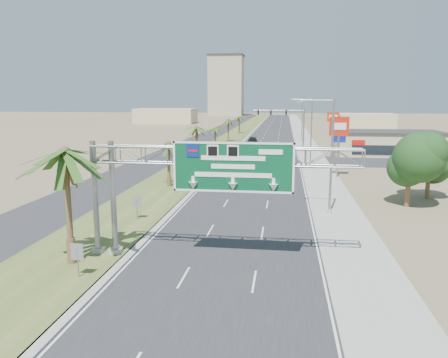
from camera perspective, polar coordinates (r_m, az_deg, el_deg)
ground at (r=18.97m, az=-4.11°, el=-21.33°), size 600.00×600.00×0.00m
road at (r=126.20m, az=6.32°, el=5.85°), size 12.00×300.00×0.02m
sidewalk_right at (r=126.25m, az=10.19°, el=5.77°), size 4.00×300.00×0.10m
median_grass at (r=126.87m, az=1.77°, el=5.96°), size 7.00×300.00×0.12m
opposing_road at (r=127.80m, az=-1.37°, el=5.97°), size 8.00×300.00×0.02m
sign_gantry at (r=26.37m, az=-2.09°, el=1.88°), size 16.75×1.24×7.50m
palm_near at (r=27.09m, az=-20.08°, el=3.35°), size 5.70×5.70×8.35m
palm_row_b at (r=49.75m, az=-7.29°, el=4.50°), size 3.99×3.99×5.95m
palm_row_c at (r=65.21m, az=-3.63°, el=6.63°), size 3.99×3.99×6.75m
palm_row_d at (r=82.97m, az=-1.13°, el=6.60°), size 3.99×3.99×5.45m
palm_row_e at (r=101.71m, az=0.55°, el=7.69°), size 3.99×3.99×6.15m
palm_row_f at (r=126.53m, az=2.01°, el=8.05°), size 3.99×3.99×5.75m
streetlight_near at (r=38.32m, az=13.56°, el=2.22°), size 3.27×0.44×10.00m
streetlight_mid at (r=68.07m, az=11.14°, el=5.80°), size 3.27×0.44×10.00m
streetlight_far at (r=103.96m, az=10.07°, el=7.37°), size 3.27×0.44×10.00m
signal_mast at (r=87.90m, az=9.05°, el=6.97°), size 10.28×0.71×8.00m
store_building at (r=84.21m, az=20.62°, el=4.34°), size 18.00×10.00×4.00m
oak_near at (r=43.66m, az=23.15°, el=2.43°), size 4.50×4.50×6.80m
oak_far at (r=48.41m, az=25.30°, el=2.13°), size 3.50×3.50×5.60m
median_signback_a at (r=25.94m, az=-18.62°, el=-9.32°), size 0.75×0.08×2.08m
median_signback_b at (r=36.82m, az=-11.33°, el=-3.16°), size 0.75×0.08×2.08m
tower_distant at (r=268.22m, az=0.29°, el=12.05°), size 20.00×16.00×35.00m
building_distant_left at (r=182.45m, az=-7.61°, el=8.17°), size 24.00×14.00×6.00m
building_distant_right at (r=158.18m, az=17.67°, el=7.25°), size 20.00×12.00×5.00m
car_left_lane at (r=57.98m, az=-0.28°, el=1.29°), size 2.22×4.60×1.52m
car_mid_lane at (r=65.33m, az=6.08°, el=2.16°), size 1.51×3.91×1.27m
car_right_lane at (r=85.25m, az=7.70°, el=4.19°), size 3.35×6.18×1.65m
car_far at (r=96.86m, az=3.73°, el=4.96°), size 2.28×5.26×1.51m
pole_sign_red_near at (r=56.96m, az=14.79°, el=6.29°), size 2.41×0.39×7.98m
pole_sign_blue at (r=63.70m, az=14.76°, el=5.79°), size 1.98×0.96×7.14m
pole_sign_red_far at (r=83.03m, az=14.06°, el=7.51°), size 2.20×0.38×7.85m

